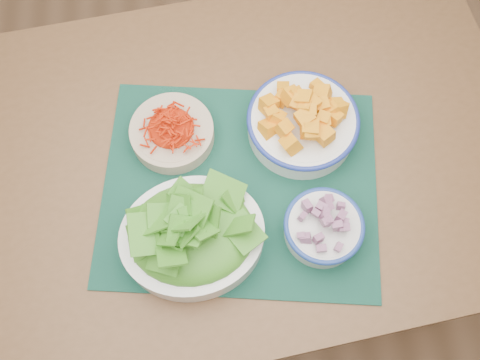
{
  "coord_description": "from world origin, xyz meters",
  "views": [
    {
      "loc": [
        0.26,
        -0.21,
        1.76
      ],
      "look_at": [
        0.29,
        0.18,
        0.78
      ],
      "focal_mm": 40.0,
      "sensor_mm": 36.0,
      "label": 1
    }
  ],
  "objects_px": {
    "squash_bowl": "(303,120)",
    "lettuce_bowl": "(192,234)",
    "carrot_bowl": "(172,130)",
    "table": "(234,172)",
    "placemat": "(240,186)",
    "onion_bowl": "(324,227)"
  },
  "relations": [
    {
      "from": "carrot_bowl",
      "to": "lettuce_bowl",
      "type": "xyz_separation_m",
      "value": [
        0.03,
        -0.23,
        0.02
      ]
    },
    {
      "from": "squash_bowl",
      "to": "lettuce_bowl",
      "type": "xyz_separation_m",
      "value": [
        -0.24,
        -0.22,
        0.01
      ]
    },
    {
      "from": "placemat",
      "to": "lettuce_bowl",
      "type": "height_order",
      "value": "lettuce_bowl"
    },
    {
      "from": "table",
      "to": "onion_bowl",
      "type": "height_order",
      "value": "onion_bowl"
    },
    {
      "from": "lettuce_bowl",
      "to": "placemat",
      "type": "bearing_deg",
      "value": 41.13
    },
    {
      "from": "squash_bowl",
      "to": "carrot_bowl",
      "type": "bearing_deg",
      "value": 178.23
    },
    {
      "from": "table",
      "to": "carrot_bowl",
      "type": "xyz_separation_m",
      "value": [
        -0.12,
        0.05,
        0.13
      ]
    },
    {
      "from": "squash_bowl",
      "to": "onion_bowl",
      "type": "height_order",
      "value": "squash_bowl"
    },
    {
      "from": "table",
      "to": "onion_bowl",
      "type": "xyz_separation_m",
      "value": [
        0.16,
        -0.18,
        0.14
      ]
    },
    {
      "from": "placemat",
      "to": "lettuce_bowl",
      "type": "xyz_separation_m",
      "value": [
        -0.1,
        -0.11,
        0.06
      ]
    },
    {
      "from": "lettuce_bowl",
      "to": "onion_bowl",
      "type": "bearing_deg",
      "value": -7.25
    },
    {
      "from": "placemat",
      "to": "carrot_bowl",
      "type": "relative_size",
      "value": 2.56
    },
    {
      "from": "table",
      "to": "carrot_bowl",
      "type": "distance_m",
      "value": 0.19
    },
    {
      "from": "carrot_bowl",
      "to": "onion_bowl",
      "type": "bearing_deg",
      "value": -39.7
    },
    {
      "from": "placemat",
      "to": "lettuce_bowl",
      "type": "bearing_deg",
      "value": -124.08
    },
    {
      "from": "carrot_bowl",
      "to": "squash_bowl",
      "type": "height_order",
      "value": "squash_bowl"
    },
    {
      "from": "carrot_bowl",
      "to": "squash_bowl",
      "type": "distance_m",
      "value": 0.27
    },
    {
      "from": "placemat",
      "to": "table",
      "type": "bearing_deg",
      "value": 103.14
    },
    {
      "from": "table",
      "to": "lettuce_bowl",
      "type": "height_order",
      "value": "lettuce_bowl"
    },
    {
      "from": "squash_bowl",
      "to": "lettuce_bowl",
      "type": "height_order",
      "value": "lettuce_bowl"
    },
    {
      "from": "placemat",
      "to": "lettuce_bowl",
      "type": "relative_size",
      "value": 1.85
    },
    {
      "from": "onion_bowl",
      "to": "carrot_bowl",
      "type": "bearing_deg",
      "value": 140.3
    }
  ]
}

